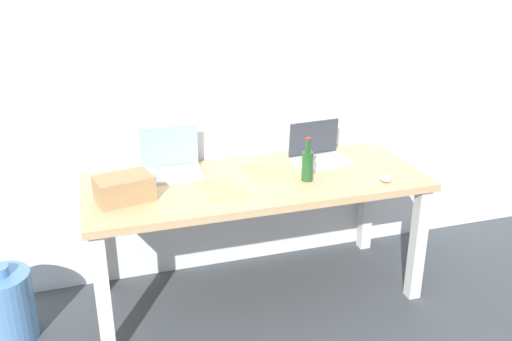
# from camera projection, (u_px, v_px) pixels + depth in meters

# --- Properties ---
(ground_plane) EXTENTS (8.00, 8.00, 0.00)m
(ground_plane) POSITION_uv_depth(u_px,v_px,m) (256.00, 292.00, 3.27)
(ground_plane) COLOR #42474C
(back_wall) EXTENTS (5.20, 0.08, 2.60)m
(back_wall) POSITION_uv_depth(u_px,v_px,m) (234.00, 58.00, 3.17)
(back_wall) COLOR white
(back_wall) RESTS_ON ground
(desk) EXTENTS (1.83, 0.72, 0.72)m
(desk) POSITION_uv_depth(u_px,v_px,m) (256.00, 195.00, 3.04)
(desk) COLOR tan
(desk) RESTS_ON ground
(laptop_left) EXTENTS (0.33, 0.25, 0.25)m
(laptop_left) POSITION_uv_depth(u_px,v_px,m) (172.00, 164.00, 3.07)
(laptop_left) COLOR silver
(laptop_left) RESTS_ON desk
(laptop_right) EXTENTS (0.34, 0.26, 0.22)m
(laptop_right) POSITION_uv_depth(u_px,v_px,m) (319.00, 153.00, 3.25)
(laptop_right) COLOR silver
(laptop_right) RESTS_ON desk
(beer_bottle) EXTENTS (0.06, 0.06, 0.24)m
(beer_bottle) POSITION_uv_depth(u_px,v_px,m) (307.00, 164.00, 2.96)
(beer_bottle) COLOR #1E5123
(beer_bottle) RESTS_ON desk
(computer_mouse) EXTENTS (0.08, 0.11, 0.03)m
(computer_mouse) POSITION_uv_depth(u_px,v_px,m) (385.00, 178.00, 2.98)
(computer_mouse) COLOR silver
(computer_mouse) RESTS_ON desk
(cardboard_box) EXTENTS (0.30, 0.23, 0.12)m
(cardboard_box) POSITION_uv_depth(u_px,v_px,m) (124.00, 188.00, 2.74)
(cardboard_box) COLOR tan
(cardboard_box) RESTS_ON desk
(paper_sheet_near_back) EXTENTS (0.25, 0.32, 0.00)m
(paper_sheet_near_back) POSITION_uv_depth(u_px,v_px,m) (267.00, 172.00, 3.10)
(paper_sheet_near_back) COLOR #F4E06B
(paper_sheet_near_back) RESTS_ON desk
(paper_yellow_folder) EXTENTS (0.26, 0.33, 0.00)m
(paper_yellow_folder) POSITION_uv_depth(u_px,v_px,m) (220.00, 190.00, 2.87)
(paper_yellow_folder) COLOR #F4E06B
(paper_yellow_folder) RESTS_ON desk
(water_cooler_jug) EXTENTS (0.29, 0.29, 0.42)m
(water_cooler_jug) POSITION_uv_depth(u_px,v_px,m) (5.00, 306.00, 2.83)
(water_cooler_jug) COLOR #598CC6
(water_cooler_jug) RESTS_ON ground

